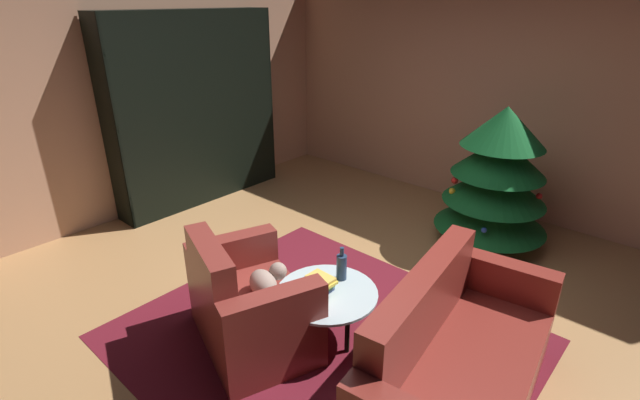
% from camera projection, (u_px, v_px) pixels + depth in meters
% --- Properties ---
extents(ground_plane, '(7.13, 7.13, 0.00)m').
position_uv_depth(ground_plane, '(343.00, 300.00, 3.94)').
color(ground_plane, '#AC7B4B').
extents(wall_back, '(6.06, 0.06, 2.68)m').
position_uv_depth(wall_back, '(496.00, 96.00, 5.27)').
color(wall_back, tan).
rests_on(wall_back, ground).
extents(wall_left, '(0.06, 5.54, 2.68)m').
position_uv_depth(wall_left, '(141.00, 97.00, 5.23)').
color(wall_left, tan).
rests_on(wall_left, ground).
extents(area_rug, '(2.82, 2.46, 0.01)m').
position_uv_depth(area_rug, '(323.00, 339.00, 3.49)').
color(area_rug, maroon).
rests_on(area_rug, ground).
extents(bookshelf_unit, '(0.38, 2.16, 2.26)m').
position_uv_depth(bookshelf_unit, '(207.00, 109.00, 5.63)').
color(bookshelf_unit, black).
rests_on(bookshelf_unit, ground).
extents(armchair_red, '(1.18, 1.01, 0.90)m').
position_uv_depth(armchair_red, '(249.00, 306.00, 3.35)').
color(armchair_red, maroon).
rests_on(armchair_red, ground).
extents(couch_red, '(0.97, 1.77, 0.91)m').
position_uv_depth(couch_red, '(455.00, 368.00, 2.80)').
color(couch_red, maroon).
rests_on(couch_red, ground).
extents(coffee_table, '(0.74, 0.74, 0.42)m').
position_uv_depth(coffee_table, '(327.00, 296.00, 3.35)').
color(coffee_table, black).
rests_on(coffee_table, ground).
extents(book_stack_on_table, '(0.22, 0.16, 0.11)m').
position_uv_depth(book_stack_on_table, '(321.00, 282.00, 3.34)').
color(book_stack_on_table, '#3E5688').
rests_on(book_stack_on_table, coffee_table).
extents(bottle_on_table, '(0.08, 0.08, 0.27)m').
position_uv_depth(bottle_on_table, '(342.00, 266.00, 3.44)').
color(bottle_on_table, navy).
rests_on(bottle_on_table, coffee_table).
extents(decorated_tree, '(1.13, 1.13, 1.44)m').
position_uv_depth(decorated_tree, '(497.00, 177.00, 4.61)').
color(decorated_tree, brown).
rests_on(decorated_tree, ground).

